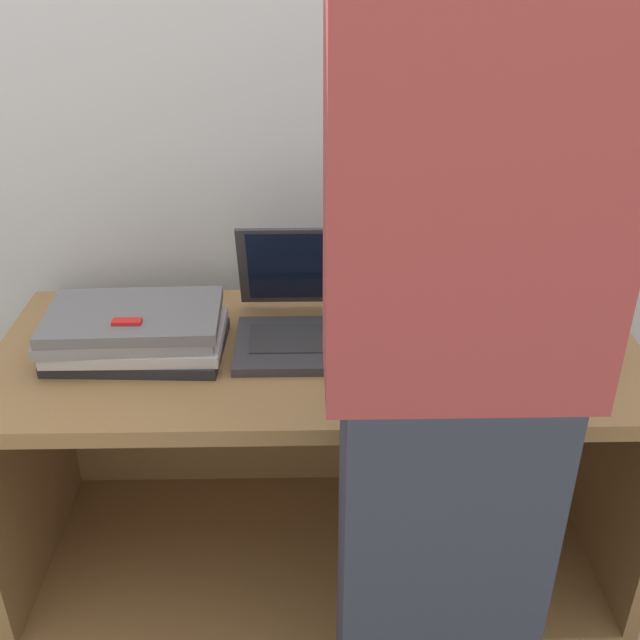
{
  "coord_description": "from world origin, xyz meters",
  "views": [
    {
      "loc": [
        -0.03,
        -1.12,
        1.47
      ],
      "look_at": [
        0.0,
        0.21,
        0.74
      ],
      "focal_mm": 42.0,
      "sensor_mm": 36.0,
      "label": 1
    }
  ],
  "objects_px": {
    "laptop_stack_left": "(135,331)",
    "laptop_stack_right": "(499,326)",
    "laptop_open": "(319,318)",
    "person": "(457,355)"
  },
  "relations": [
    {
      "from": "laptop_stack_right",
      "to": "person",
      "type": "relative_size",
      "value": 0.22
    },
    {
      "from": "laptop_stack_left",
      "to": "person",
      "type": "xyz_separation_m",
      "value": [
        0.6,
        -0.46,
        0.21
      ]
    },
    {
      "from": "laptop_open",
      "to": "laptop_stack_right",
      "type": "xyz_separation_m",
      "value": [
        0.39,
        -0.05,
        0.0
      ]
    },
    {
      "from": "person",
      "to": "laptop_stack_right",
      "type": "bearing_deg",
      "value": 67.25
    },
    {
      "from": "laptop_stack_right",
      "to": "laptop_open",
      "type": "bearing_deg",
      "value": 173.11
    },
    {
      "from": "laptop_open",
      "to": "laptop_stack_right",
      "type": "distance_m",
      "value": 0.4
    },
    {
      "from": "laptop_stack_left",
      "to": "laptop_stack_right",
      "type": "relative_size",
      "value": 1.01
    },
    {
      "from": "laptop_stack_left",
      "to": "laptop_stack_right",
      "type": "height_order",
      "value": "same"
    },
    {
      "from": "laptop_open",
      "to": "laptop_stack_left",
      "type": "bearing_deg",
      "value": -172.1
    },
    {
      "from": "laptop_stack_right",
      "to": "person",
      "type": "bearing_deg",
      "value": -112.75
    }
  ]
}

